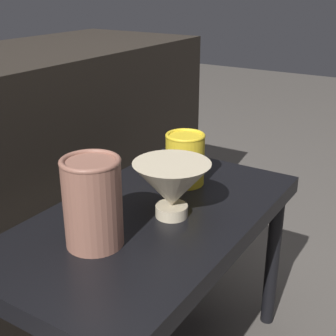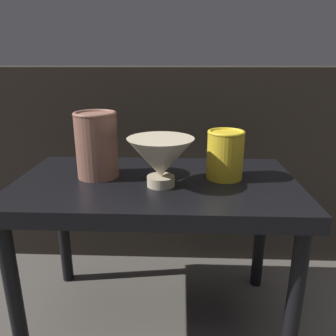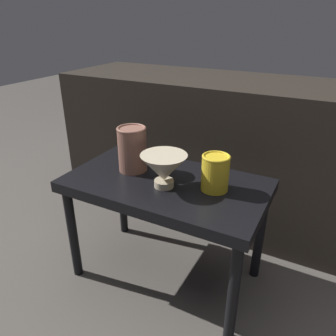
# 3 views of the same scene
# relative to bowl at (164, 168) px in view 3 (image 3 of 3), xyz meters

# --- Properties ---
(ground_plane) EXTENTS (8.00, 8.00, 0.00)m
(ground_plane) POSITION_rel_bowl_xyz_m (-0.02, 0.04, -0.50)
(ground_plane) COLOR #4C4742
(table) EXTENTS (0.72, 0.40, 0.44)m
(table) POSITION_rel_bowl_xyz_m (-0.02, 0.04, -0.12)
(table) COLOR black
(table) RESTS_ON ground_plane
(couch_backdrop) EXTENTS (1.56, 0.50, 0.71)m
(couch_backdrop) POSITION_rel_bowl_xyz_m (-0.02, 0.60, -0.15)
(couch_backdrop) COLOR black
(couch_backdrop) RESTS_ON ground_plane
(bowl) EXTENTS (0.16, 0.16, 0.12)m
(bowl) POSITION_rel_bowl_xyz_m (0.00, 0.00, 0.00)
(bowl) COLOR #C1B293
(bowl) RESTS_ON table
(vase_textured_left) EXTENTS (0.11, 0.11, 0.17)m
(vase_textured_left) POSITION_rel_bowl_xyz_m (-0.17, 0.06, 0.02)
(vase_textured_left) COLOR brown
(vase_textured_left) RESTS_ON table
(vase_colorful_right) EXTENTS (0.09, 0.09, 0.13)m
(vase_colorful_right) POSITION_rel_bowl_xyz_m (0.16, 0.06, -0.00)
(vase_colorful_right) COLOR gold
(vase_colorful_right) RESTS_ON table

